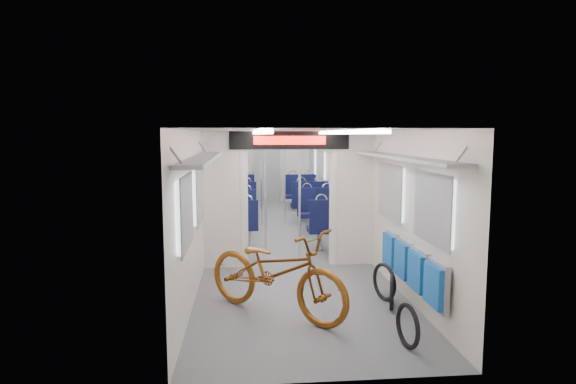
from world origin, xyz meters
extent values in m
plane|color=#515456|center=(0.00, 0.00, 0.00)|extent=(12.00, 12.00, 0.00)
cube|color=beige|center=(-1.45, 0.00, 1.15)|extent=(0.02, 12.00, 2.30)
cube|color=beige|center=(1.45, 0.00, 1.15)|extent=(0.02, 12.00, 2.30)
cube|color=beige|center=(0.00, 6.00, 1.15)|extent=(2.90, 0.02, 2.30)
cube|color=beige|center=(0.00, -6.00, 1.15)|extent=(2.90, 0.02, 2.30)
cube|color=silver|center=(0.00, 0.00, 2.30)|extent=(2.90, 12.00, 0.02)
cube|color=white|center=(-0.55, 0.00, 2.27)|extent=(0.12, 11.40, 0.04)
cube|color=white|center=(0.55, 0.00, 2.27)|extent=(0.12, 11.40, 0.04)
cube|color=beige|center=(-1.12, -2.00, 1.00)|extent=(0.65, 0.18, 2.00)
cube|color=beige|center=(1.12, -2.00, 1.00)|extent=(0.65, 0.18, 2.00)
cube|color=beige|center=(0.00, -2.00, 2.15)|extent=(2.90, 0.18, 0.30)
cylinder|color=beige|center=(-0.80, -2.00, 1.00)|extent=(0.20, 0.20, 2.00)
cylinder|color=beige|center=(0.80, -2.00, 1.00)|extent=(0.20, 0.20, 2.00)
cube|color=black|center=(0.00, -2.11, 2.15)|extent=(2.00, 0.03, 0.30)
cube|color=#FF0C07|center=(0.00, -2.13, 2.15)|extent=(1.20, 0.02, 0.14)
cube|color=silver|center=(-1.42, -4.80, 1.40)|extent=(0.04, 1.00, 0.75)
cube|color=silver|center=(1.42, -4.80, 1.40)|extent=(0.04, 1.00, 0.75)
cube|color=silver|center=(-1.42, -3.20, 1.40)|extent=(0.04, 1.00, 0.75)
cube|color=silver|center=(1.42, -3.20, 1.40)|extent=(0.04, 1.00, 0.75)
cube|color=silver|center=(-1.42, -0.50, 1.40)|extent=(0.04, 1.00, 0.75)
cube|color=silver|center=(1.42, -0.50, 1.40)|extent=(0.04, 1.00, 0.75)
cube|color=silver|center=(-1.42, 1.40, 1.40)|extent=(0.04, 1.00, 0.75)
cube|color=silver|center=(1.42, 1.40, 1.40)|extent=(0.04, 1.00, 0.75)
cube|color=silver|center=(-1.42, 3.30, 1.40)|extent=(0.04, 1.00, 0.75)
cube|color=silver|center=(1.42, 3.30, 1.40)|extent=(0.04, 1.00, 0.75)
cube|color=silver|center=(-1.42, 5.10, 1.40)|extent=(0.04, 1.00, 0.75)
cube|color=silver|center=(1.42, 5.10, 1.40)|extent=(0.04, 1.00, 0.75)
cube|color=gray|center=(-1.27, -4.00, 1.95)|extent=(0.30, 3.60, 0.04)
cube|color=gray|center=(1.27, -4.00, 1.95)|extent=(0.30, 3.60, 0.04)
cube|color=gray|center=(-1.27, 2.00, 1.95)|extent=(0.30, 7.60, 0.04)
cube|color=gray|center=(1.27, 2.00, 1.95)|extent=(0.30, 7.60, 0.04)
cube|color=gray|center=(0.00, 5.94, 1.00)|extent=(0.90, 0.05, 2.00)
imported|color=brown|center=(-0.38, -4.30, 0.55)|extent=(2.06, 1.96, 1.11)
cube|color=gray|center=(1.38, -5.10, 0.58)|extent=(0.06, 0.48, 0.55)
cube|color=#114C9C|center=(1.32, -5.10, 0.58)|extent=(0.06, 0.44, 0.46)
cube|color=gray|center=(1.38, -4.55, 0.58)|extent=(0.06, 0.48, 0.55)
cube|color=#114C9C|center=(1.32, -4.55, 0.58)|extent=(0.06, 0.44, 0.46)
cube|color=gray|center=(1.38, -4.00, 0.58)|extent=(0.06, 0.48, 0.55)
cube|color=#114C9C|center=(1.32, -4.00, 0.58)|extent=(0.06, 0.44, 0.46)
cube|color=gray|center=(1.38, -3.45, 0.58)|extent=(0.06, 0.48, 0.55)
cube|color=#114C9C|center=(1.32, -3.45, 0.58)|extent=(0.06, 0.44, 0.46)
torus|color=black|center=(0.94, -5.39, 0.22)|extent=(0.12, 0.49, 0.48)
torus|color=black|center=(1.11, -4.27, 0.20)|extent=(0.18, 0.45, 0.46)
torus|color=black|center=(1.12, -3.93, 0.24)|extent=(0.21, 0.51, 0.52)
cube|color=black|center=(-0.70, -0.57, 0.40)|extent=(0.42, 0.39, 0.10)
cylinder|color=gray|center=(-0.70, -0.57, 0.17)|extent=(0.10, 0.10, 0.35)
cube|color=black|center=(-0.70, -0.73, 0.71)|extent=(0.42, 0.07, 0.51)
torus|color=silver|center=(-0.70, -0.73, 0.96)|extent=(0.22, 0.03, 0.22)
cube|color=black|center=(-0.70, 1.02, 0.40)|extent=(0.42, 0.39, 0.10)
cylinder|color=gray|center=(-0.70, 1.02, 0.17)|extent=(0.10, 0.10, 0.35)
cube|color=black|center=(-0.70, 1.18, 0.71)|extent=(0.42, 0.07, 0.51)
torus|color=silver|center=(-0.70, 1.18, 0.96)|extent=(0.22, 0.03, 0.22)
cube|color=black|center=(-1.17, -0.57, 0.40)|extent=(0.42, 0.39, 0.10)
cylinder|color=gray|center=(-1.17, -0.57, 0.17)|extent=(0.10, 0.10, 0.35)
cube|color=black|center=(-1.17, -0.73, 0.71)|extent=(0.42, 0.07, 0.51)
torus|color=silver|center=(-1.17, -0.73, 0.96)|extent=(0.22, 0.03, 0.22)
cube|color=black|center=(-1.17, 1.02, 0.40)|extent=(0.42, 0.39, 0.10)
cylinder|color=gray|center=(-1.17, 1.02, 0.17)|extent=(0.10, 0.10, 0.35)
cube|color=black|center=(-1.17, 1.18, 0.71)|extent=(0.42, 0.07, 0.51)
torus|color=silver|center=(-1.17, 1.18, 0.96)|extent=(0.22, 0.03, 0.22)
cube|color=black|center=(0.70, -0.97, 0.40)|extent=(0.46, 0.43, 0.10)
cylinder|color=gray|center=(0.70, -0.97, 0.17)|extent=(0.10, 0.10, 0.35)
cube|color=black|center=(0.70, -1.15, 0.73)|extent=(0.46, 0.08, 0.56)
torus|color=silver|center=(0.70, -1.15, 1.01)|extent=(0.23, 0.03, 0.23)
cube|color=black|center=(0.70, 0.76, 0.40)|extent=(0.46, 0.43, 0.10)
cylinder|color=gray|center=(0.70, 0.76, 0.17)|extent=(0.10, 0.10, 0.35)
cube|color=black|center=(0.70, 0.93, 0.73)|extent=(0.46, 0.08, 0.56)
torus|color=silver|center=(0.70, 0.93, 1.01)|extent=(0.23, 0.03, 0.23)
cube|color=black|center=(1.17, -0.97, 0.40)|extent=(0.46, 0.43, 0.10)
cylinder|color=gray|center=(1.17, -0.97, 0.17)|extent=(0.10, 0.10, 0.35)
cube|color=black|center=(1.17, -1.15, 0.73)|extent=(0.46, 0.08, 0.56)
torus|color=silver|center=(1.17, -1.15, 1.01)|extent=(0.23, 0.03, 0.23)
cube|color=black|center=(1.17, 0.76, 0.40)|extent=(0.46, 0.43, 0.10)
cylinder|color=gray|center=(1.17, 0.76, 0.17)|extent=(0.10, 0.10, 0.35)
cube|color=black|center=(1.17, 0.93, 0.73)|extent=(0.46, 0.08, 0.56)
torus|color=silver|center=(1.17, 0.93, 1.01)|extent=(0.23, 0.03, 0.23)
cube|color=black|center=(-0.70, 2.29, 0.40)|extent=(0.49, 0.46, 0.10)
cylinder|color=gray|center=(-0.70, 2.29, 0.17)|extent=(0.10, 0.10, 0.35)
cube|color=black|center=(-0.70, 2.10, 0.75)|extent=(0.49, 0.09, 0.60)
torus|color=silver|center=(-0.70, 2.10, 1.05)|extent=(0.25, 0.03, 0.25)
cube|color=black|center=(-0.70, 4.15, 0.40)|extent=(0.49, 0.46, 0.10)
cylinder|color=gray|center=(-0.70, 4.15, 0.17)|extent=(0.10, 0.10, 0.35)
cube|color=black|center=(-0.70, 4.34, 0.75)|extent=(0.49, 0.09, 0.60)
torus|color=silver|center=(-0.70, 4.34, 1.05)|extent=(0.25, 0.03, 0.25)
cube|color=black|center=(-1.17, 2.29, 0.40)|extent=(0.49, 0.46, 0.10)
cylinder|color=gray|center=(-1.17, 2.29, 0.17)|extent=(0.10, 0.10, 0.35)
cube|color=black|center=(-1.17, 2.10, 0.75)|extent=(0.49, 0.09, 0.60)
torus|color=silver|center=(-1.17, 2.10, 1.05)|extent=(0.25, 0.03, 0.25)
cube|color=black|center=(-1.17, 4.15, 0.40)|extent=(0.49, 0.46, 0.10)
cylinder|color=gray|center=(-1.17, 4.15, 0.17)|extent=(0.10, 0.10, 0.35)
cube|color=black|center=(-1.17, 4.34, 0.75)|extent=(0.49, 0.09, 0.60)
torus|color=silver|center=(-1.17, 4.34, 1.05)|extent=(0.25, 0.03, 0.25)
cube|color=black|center=(0.70, 2.27, 0.40)|extent=(0.49, 0.46, 0.10)
cylinder|color=gray|center=(0.70, 2.27, 0.17)|extent=(0.10, 0.10, 0.35)
cube|color=black|center=(0.70, 2.08, 0.75)|extent=(0.49, 0.09, 0.60)
torus|color=silver|center=(0.70, 2.08, 1.05)|extent=(0.25, 0.03, 0.25)
cube|color=black|center=(0.70, 4.12, 0.40)|extent=(0.49, 0.46, 0.10)
cylinder|color=gray|center=(0.70, 4.12, 0.17)|extent=(0.10, 0.10, 0.35)
cube|color=black|center=(0.70, 4.30, 0.75)|extent=(0.49, 0.09, 0.60)
torus|color=silver|center=(0.70, 4.30, 1.05)|extent=(0.25, 0.03, 0.25)
cube|color=black|center=(1.17, 2.27, 0.40)|extent=(0.49, 0.46, 0.10)
cylinder|color=gray|center=(1.17, 2.27, 0.17)|extent=(0.10, 0.10, 0.35)
cube|color=black|center=(1.17, 2.08, 0.75)|extent=(0.49, 0.09, 0.60)
torus|color=silver|center=(1.17, 2.08, 1.05)|extent=(0.25, 0.03, 0.25)
cube|color=black|center=(1.17, 4.12, 0.40)|extent=(0.49, 0.46, 0.10)
cylinder|color=gray|center=(1.17, 4.12, 0.17)|extent=(0.10, 0.10, 0.35)
cube|color=black|center=(1.17, 4.30, 0.75)|extent=(0.49, 0.09, 0.60)
torus|color=silver|center=(1.17, 4.30, 1.05)|extent=(0.25, 0.03, 0.25)
cylinder|color=silver|center=(-0.36, -1.14, 1.15)|extent=(0.04, 0.04, 2.30)
cylinder|color=silver|center=(0.24, -1.48, 1.15)|extent=(0.05, 0.05, 2.30)
cylinder|color=silver|center=(-0.34, 1.53, 1.15)|extent=(0.04, 0.04, 2.30)
cylinder|color=silver|center=(0.26, 1.95, 1.15)|extent=(0.04, 0.04, 2.30)
camera|label=1|loc=(-0.76, -10.10, 2.24)|focal=30.00mm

